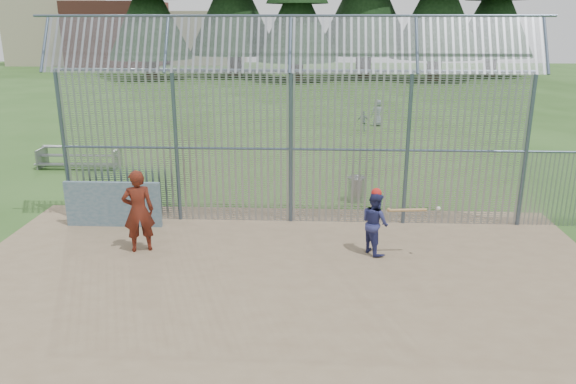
# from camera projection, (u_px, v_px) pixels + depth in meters

# --- Properties ---
(ground) EXTENTS (120.00, 120.00, 0.00)m
(ground) POSITION_uv_depth(u_px,v_px,m) (283.00, 279.00, 11.79)
(ground) COLOR #2D511E
(ground) RESTS_ON ground
(dirt_infield) EXTENTS (14.00, 10.00, 0.02)m
(dirt_infield) POSITION_uv_depth(u_px,v_px,m) (282.00, 290.00, 11.31)
(dirt_infield) COLOR #756047
(dirt_infield) RESTS_ON ground
(dugout_wall) EXTENTS (2.50, 0.12, 1.20)m
(dugout_wall) POSITION_uv_depth(u_px,v_px,m) (113.00, 204.00, 14.58)
(dugout_wall) COLOR #38566B
(dugout_wall) RESTS_ON dirt_infield
(batter) EXTENTS (0.84, 0.90, 1.47)m
(batter) POSITION_uv_depth(u_px,v_px,m) (375.00, 223.00, 12.86)
(batter) COLOR navy
(batter) RESTS_ON dirt_infield
(onlooker) EXTENTS (0.83, 0.68, 1.95)m
(onlooker) POSITION_uv_depth(u_px,v_px,m) (138.00, 211.00, 12.93)
(onlooker) COLOR maroon
(onlooker) RESTS_ON dirt_infield
(bg_kid_standing) EXTENTS (0.77, 0.65, 1.34)m
(bg_kid_standing) POSITION_uv_depth(u_px,v_px,m) (377.00, 113.00, 28.35)
(bg_kid_standing) COLOR slate
(bg_kid_standing) RESTS_ON ground
(bg_kid_seated) EXTENTS (0.62, 0.39, 0.99)m
(bg_kid_seated) POSITION_uv_depth(u_px,v_px,m) (363.00, 121.00, 26.95)
(bg_kid_seated) COLOR slate
(bg_kid_seated) RESTS_ON ground
(batting_gear) EXTENTS (1.50, 0.49, 0.50)m
(batting_gear) POSITION_uv_depth(u_px,v_px,m) (386.00, 198.00, 12.62)
(batting_gear) COLOR red
(batting_gear) RESTS_ON ground
(trash_can) EXTENTS (0.56, 0.56, 0.82)m
(trash_can) POSITION_uv_depth(u_px,v_px,m) (357.00, 189.00, 16.68)
(trash_can) COLOR gray
(trash_can) RESTS_ON ground
(bleacher) EXTENTS (3.00, 0.95, 0.72)m
(bleacher) POSITION_uv_depth(u_px,v_px,m) (79.00, 157.00, 20.46)
(bleacher) COLOR slate
(bleacher) RESTS_ON ground
(backstop_fence) EXTENTS (20.09, 0.81, 5.30)m
(backstop_fence) POSITION_uv_depth(u_px,v_px,m) (362.00, 137.00, 14.28)
(backstop_fence) COLOR #47566B
(backstop_fence) RESTS_ON ground
(distant_buildings) EXTENTS (26.50, 10.50, 8.00)m
(distant_buildings) POSITION_uv_depth(u_px,v_px,m) (113.00, 33.00, 65.66)
(distant_buildings) COLOR brown
(distant_buildings) RESTS_ON ground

